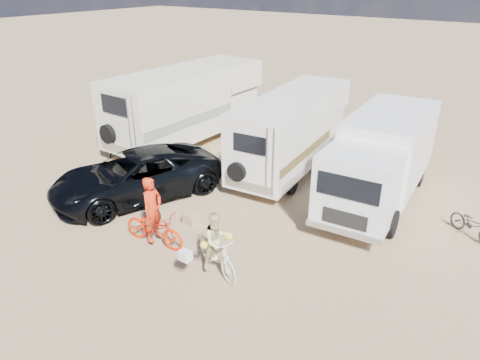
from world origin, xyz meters
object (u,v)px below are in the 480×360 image
Objects in this scene: box_truck at (380,162)px; dark_suv at (136,175)px; bike_man at (154,228)px; rider_woman at (217,247)px; cooler at (189,182)px; bike_parked at (473,225)px; rv_main at (292,133)px; bike_woman at (217,254)px; crate at (191,218)px; rv_left at (186,106)px; rider_man at (153,215)px.

box_truck is 1.17× the size of dark_suv.
bike_man is 2.20m from rider_woman.
box_truck is 12.02× the size of cooler.
bike_man is 1.24× the size of bike_parked.
rv_main is 3.70× the size of bike_woman.
dark_suv is at bearing -151.31° from box_truck.
cooler is 2.40m from crate.
rider_woman is at bearing -111.61° from box_truck.
rv_left is 5.68m from dark_suv.
dark_suv reaches higher than crate.
box_truck is 16.05× the size of crate.
rv_main is 1.20× the size of dark_suv.
rv_left is 9.87m from rider_woman.
box_truck is at bearing 54.03° from dark_suv.
bike_parked is 8.06m from crate.
box_truck is 4.22× the size of bike_parked.
bike_man is at bearing 112.37° from rider_woman.
cooler is at bearing 72.17° from rider_woman.
rv_main is at bearing 40.36° from cooler.
dark_suv is 3.61× the size of bike_parked.
rider_man is 3.62m from cooler.
bike_man is at bearing 112.37° from bike_woman.
crate is (4.95, -5.39, -1.40)m from rv_left.
dark_suv is 10.32m from bike_parked.
rv_left is 8.94m from box_truck.
bike_woman is 3.32× the size of cooler.
bike_woman is at bearing 0.00° from rider_woman.
rider_woman is at bearing -81.39° from rv_main.
rv_left reaches higher than cooler.
bike_parked is (4.85, 5.47, -0.34)m from rider_woman.
crate is at bearing -8.49° from rider_man.
bike_man is 1.48m from crate.
box_truck reaches higher than rider_woman.
rider_woman is (0.00, 0.00, 0.20)m from bike_woman.
rv_main is at bearing 163.98° from box_truck.
cooler is (-3.77, 3.18, -0.53)m from rider_woman.
rider_man is 2.19m from rider_woman.
bike_man is at bearing -99.53° from rv_main.
cooler is (-1.59, 3.18, -0.28)m from bike_man.
rv_left reaches higher than rider_man.
box_truck reaches higher than crate.
cooler is (0.98, 1.48, -0.56)m from dark_suv.
dark_suv is at bearing 143.73° from bike_parked.
rider_woman is at bearing 0.00° from bike_woman.
rv_main reaches higher than crate.
bike_parked is at bearing -19.30° from bike_woman.
bike_woman reaches higher than crate.
cooler is at bearing -47.23° from rv_left.
rv_left reaches higher than rv_main.
bike_woman is 2.21m from rider_man.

